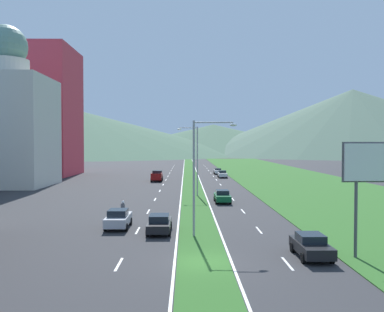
{
  "coord_description": "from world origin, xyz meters",
  "views": [
    {
      "loc": [
        -1.05,
        -25.37,
        7.26
      ],
      "look_at": [
        -0.26,
        29.09,
        5.69
      ],
      "focal_mm": 39.24,
      "sensor_mm": 36.0,
      "label": 1
    }
  ],
  "objects_px": {
    "car_5": "(311,245)",
    "car_3": "(222,174)",
    "pickup_truck_0": "(157,176)",
    "car_2": "(218,171)",
    "street_lamp_near": "(199,169)",
    "motorcycle_rider": "(123,212)",
    "car_0": "(159,223)",
    "car_1": "(118,219)",
    "street_lamp_mid": "(195,156)",
    "car_4": "(222,196)"
  },
  "relations": [
    {
      "from": "motorcycle_rider",
      "to": "car_0",
      "type": "bearing_deg",
      "value": -147.55
    },
    {
      "from": "car_1",
      "to": "car_2",
      "type": "height_order",
      "value": "car_1"
    },
    {
      "from": "street_lamp_mid",
      "to": "motorcycle_rider",
      "type": "bearing_deg",
      "value": -112.21
    },
    {
      "from": "street_lamp_mid",
      "to": "pickup_truck_0",
      "type": "height_order",
      "value": "street_lamp_mid"
    },
    {
      "from": "car_2",
      "to": "street_lamp_near",
      "type": "bearing_deg",
      "value": -5.59
    },
    {
      "from": "street_lamp_mid",
      "to": "motorcycle_rider",
      "type": "xyz_separation_m",
      "value": [
        -7.36,
        -18.03,
        -4.78
      ]
    },
    {
      "from": "car_3",
      "to": "car_4",
      "type": "bearing_deg",
      "value": -4.98
    },
    {
      "from": "street_lamp_mid",
      "to": "street_lamp_near",
      "type": "bearing_deg",
      "value": -90.6
    },
    {
      "from": "car_0",
      "to": "motorcycle_rider",
      "type": "bearing_deg",
      "value": 32.45
    },
    {
      "from": "car_3",
      "to": "motorcycle_rider",
      "type": "height_order",
      "value": "motorcycle_rider"
    },
    {
      "from": "car_2",
      "to": "car_3",
      "type": "xyz_separation_m",
      "value": [
        0.19,
        -10.5,
        0.06
      ]
    },
    {
      "from": "street_lamp_mid",
      "to": "car_4",
      "type": "xyz_separation_m",
      "value": [
        3.22,
        -6.56,
        -4.76
      ]
    },
    {
      "from": "car_0",
      "to": "car_2",
      "type": "distance_m",
      "value": 67.14
    },
    {
      "from": "car_1",
      "to": "pickup_truck_0",
      "type": "relative_size",
      "value": 0.82
    },
    {
      "from": "car_1",
      "to": "motorcycle_rider",
      "type": "bearing_deg",
      "value": 3.02
    },
    {
      "from": "street_lamp_near",
      "to": "car_5",
      "type": "xyz_separation_m",
      "value": [
        7.0,
        -6.08,
        -4.53
      ]
    },
    {
      "from": "pickup_truck_0",
      "to": "car_1",
      "type": "bearing_deg",
      "value": 179.79
    },
    {
      "from": "car_0",
      "to": "car_5",
      "type": "bearing_deg",
      "value": -126.7
    },
    {
      "from": "car_0",
      "to": "car_2",
      "type": "relative_size",
      "value": 1.07
    },
    {
      "from": "car_1",
      "to": "car_4",
      "type": "relative_size",
      "value": 0.95
    },
    {
      "from": "car_5",
      "to": "pickup_truck_0",
      "type": "bearing_deg",
      "value": -166.1
    },
    {
      "from": "street_lamp_near",
      "to": "car_5",
      "type": "relative_size",
      "value": 2.13
    },
    {
      "from": "car_5",
      "to": "motorcycle_rider",
      "type": "distance_m",
      "value": 19.67
    },
    {
      "from": "car_5",
      "to": "car_3",
      "type": "bearing_deg",
      "value": -179.85
    },
    {
      "from": "car_2",
      "to": "car_3",
      "type": "distance_m",
      "value": 10.5
    },
    {
      "from": "car_3",
      "to": "motorcycle_rider",
      "type": "distance_m",
      "value": 51.7
    },
    {
      "from": "car_2",
      "to": "car_5",
      "type": "xyz_separation_m",
      "value": [
        0.35,
        -74.02,
        0.02
      ]
    },
    {
      "from": "street_lamp_mid",
      "to": "car_3",
      "type": "bearing_deg",
      "value": 78.32
    },
    {
      "from": "car_2",
      "to": "pickup_truck_0",
      "type": "relative_size",
      "value": 0.81
    },
    {
      "from": "car_1",
      "to": "pickup_truck_0",
      "type": "bearing_deg",
      "value": -0.21
    },
    {
      "from": "street_lamp_near",
      "to": "motorcycle_rider",
      "type": "height_order",
      "value": "street_lamp_near"
    },
    {
      "from": "pickup_truck_0",
      "to": "car_3",
      "type": "bearing_deg",
      "value": -58.97
    },
    {
      "from": "street_lamp_mid",
      "to": "car_3",
      "type": "distance_m",
      "value": 32.77
    },
    {
      "from": "street_lamp_near",
      "to": "car_4",
      "type": "distance_m",
      "value": 19.95
    },
    {
      "from": "car_2",
      "to": "car_5",
      "type": "distance_m",
      "value": 74.02
    },
    {
      "from": "car_2",
      "to": "car_3",
      "type": "height_order",
      "value": "car_3"
    },
    {
      "from": "street_lamp_near",
      "to": "car_5",
      "type": "distance_m",
      "value": 10.32
    },
    {
      "from": "car_0",
      "to": "car_1",
      "type": "bearing_deg",
      "value": 61.74
    },
    {
      "from": "car_5",
      "to": "motorcycle_rider",
      "type": "relative_size",
      "value": 2.13
    },
    {
      "from": "street_lamp_near",
      "to": "street_lamp_mid",
      "type": "distance_m",
      "value": 25.69
    },
    {
      "from": "street_lamp_mid",
      "to": "car_4",
      "type": "relative_size",
      "value": 2.06
    },
    {
      "from": "car_3",
      "to": "car_5",
      "type": "bearing_deg",
      "value": 0.15
    },
    {
      "from": "car_1",
      "to": "pickup_truck_0",
      "type": "distance_m",
      "value": 45.8
    },
    {
      "from": "street_lamp_mid",
      "to": "car_5",
      "type": "bearing_deg",
      "value": -78.04
    },
    {
      "from": "street_lamp_mid",
      "to": "car_0",
      "type": "relative_size",
      "value": 2.07
    },
    {
      "from": "car_2",
      "to": "pickup_truck_0",
      "type": "bearing_deg",
      "value": -35.6
    },
    {
      "from": "car_0",
      "to": "street_lamp_near",
      "type": "bearing_deg",
      "value": -115.48
    },
    {
      "from": "car_1",
      "to": "motorcycle_rider",
      "type": "height_order",
      "value": "motorcycle_rider"
    },
    {
      "from": "car_3",
      "to": "pickup_truck_0",
      "type": "height_order",
      "value": "pickup_truck_0"
    },
    {
      "from": "street_lamp_near",
      "to": "car_1",
      "type": "distance_m",
      "value": 8.91
    }
  ]
}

